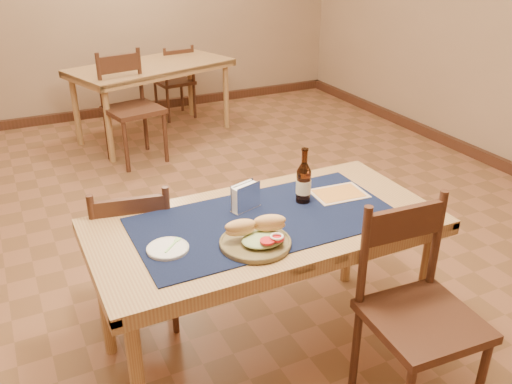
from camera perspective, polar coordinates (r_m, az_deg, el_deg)
name	(u,v)px	position (r m, az deg, el deg)	size (l,w,h in m)	color
room	(198,46)	(2.97, -6.18, 15.03)	(6.04, 7.04, 2.84)	brown
main_table	(265,236)	(2.53, 1.00, -4.61)	(1.60, 0.80, 0.75)	#A4834D
placemat	(266,220)	(2.49, 1.02, -2.91)	(1.20, 0.60, 0.01)	#0E1636
baseboard	(208,262)	(3.48, -5.12, -7.36)	(6.00, 7.00, 0.10)	#3F2216
back_table	(152,73)	(5.63, -10.93, 12.25)	(1.73, 1.22, 0.75)	#A4834D
chair_main_far	(134,252)	(2.88, -12.68, -6.21)	(0.47, 0.47, 0.87)	#3F2216
chair_main_near	(417,310)	(2.45, 16.60, -11.81)	(0.47, 0.47, 0.95)	#3F2216
chair_back_near	(131,106)	(5.09, -13.03, 8.82)	(0.54, 0.54, 0.99)	#3F2216
chair_back_far	(175,81)	(6.26, -8.49, 11.53)	(0.42, 0.42, 0.83)	#3F2216
sandwich_plate	(257,238)	(2.28, 0.11, -4.84)	(0.30, 0.30, 0.12)	brown
side_plate	(168,248)	(2.28, -9.28, -5.86)	(0.18, 0.18, 0.01)	silver
fork	(173,244)	(2.30, -8.69, -5.41)	(0.10, 0.10, 0.00)	#98E77F
beer_bottle	(304,182)	(2.61, 5.03, 1.02)	(0.07, 0.07, 0.28)	#3F1D0B
napkin_holder	(245,197)	(2.54, -1.12, -0.57)	(0.16, 0.10, 0.13)	silver
menu_card	(339,193)	(2.75, 8.70, -0.15)	(0.28, 0.21, 0.01)	beige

